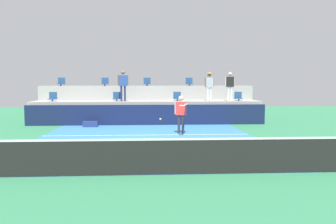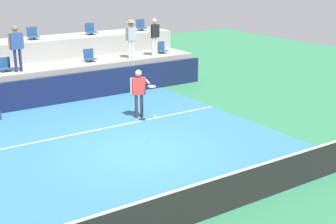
{
  "view_description": "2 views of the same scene",
  "coord_description": "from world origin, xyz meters",
  "px_view_note": "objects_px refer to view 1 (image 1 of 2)",
  "views": [
    {
      "loc": [
        0.09,
        -12.12,
        2.27
      ],
      "look_at": [
        0.75,
        -0.79,
        1.29
      ],
      "focal_mm": 35.76,
      "sensor_mm": 36.0,
      "label": 1
    },
    {
      "loc": [
        -6.22,
        -10.72,
        5.06
      ],
      "look_at": [
        0.64,
        -0.4,
        1.18
      ],
      "focal_mm": 49.76,
      "sensor_mm": 36.0,
      "label": 2
    }
  ],
  "objects_px": {
    "stadium_chair_upper_far_left": "(61,82)",
    "stadium_chair_upper_center": "(147,82)",
    "spectator_leaning_on_rail": "(123,83)",
    "equipment_bag": "(90,124)",
    "stadium_chair_lower_left": "(117,97)",
    "stadium_chair_lower_right": "(177,97)",
    "tennis_ball": "(160,119)",
    "spectator_in_white": "(230,84)",
    "stadium_chair_upper_left": "(105,82)",
    "stadium_chair_upper_far_right": "(231,82)",
    "spectator_with_hat": "(209,84)",
    "stadium_chair_lower_far_left": "(53,97)",
    "tennis_player": "(181,111)",
    "stadium_chair_upper_right": "(189,82)",
    "stadium_chair_lower_far_right": "(238,97)"
  },
  "relations": [
    {
      "from": "stadium_chair_upper_far_left",
      "to": "stadium_chair_upper_center",
      "type": "relative_size",
      "value": 1.0
    },
    {
      "from": "spectator_leaning_on_rail",
      "to": "equipment_bag",
      "type": "height_order",
      "value": "spectator_leaning_on_rail"
    },
    {
      "from": "stadium_chair_lower_left",
      "to": "stadium_chair_upper_center",
      "type": "relative_size",
      "value": 1.0
    },
    {
      "from": "stadium_chair_lower_right",
      "to": "spectator_leaning_on_rail",
      "type": "height_order",
      "value": "spectator_leaning_on_rail"
    },
    {
      "from": "stadium_chair_lower_right",
      "to": "stadium_chair_upper_far_left",
      "type": "bearing_deg",
      "value": 165.73
    },
    {
      "from": "stadium_chair_lower_left",
      "to": "equipment_bag",
      "type": "distance_m",
      "value": 2.62
    },
    {
      "from": "spectator_leaning_on_rail",
      "to": "stadium_chair_lower_left",
      "type": "bearing_deg",
      "value": 135.83
    },
    {
      "from": "tennis_ball",
      "to": "spectator_in_white",
      "type": "bearing_deg",
      "value": 57.97
    },
    {
      "from": "stadium_chair_upper_left",
      "to": "stadium_chair_upper_center",
      "type": "xyz_separation_m",
      "value": [
        2.63,
        0.0,
        0.0
      ]
    },
    {
      "from": "stadium_chair_lower_right",
      "to": "stadium_chair_upper_far_right",
      "type": "relative_size",
      "value": 1.0
    },
    {
      "from": "equipment_bag",
      "to": "stadium_chair_lower_right",
      "type": "bearing_deg",
      "value": 22.37
    },
    {
      "from": "spectator_with_hat",
      "to": "spectator_in_white",
      "type": "height_order",
      "value": "same"
    },
    {
      "from": "stadium_chair_upper_left",
      "to": "tennis_ball",
      "type": "bearing_deg",
      "value": -70.56
    },
    {
      "from": "stadium_chair_lower_far_left",
      "to": "tennis_player",
      "type": "xyz_separation_m",
      "value": [
        6.9,
        -4.5,
        -0.42
      ]
    },
    {
      "from": "stadium_chair_upper_right",
      "to": "spectator_leaning_on_rail",
      "type": "bearing_deg",
      "value": -151.44
    },
    {
      "from": "stadium_chair_lower_far_right",
      "to": "stadium_chair_upper_right",
      "type": "distance_m",
      "value": 3.35
    },
    {
      "from": "tennis_player",
      "to": "spectator_leaning_on_rail",
      "type": "bearing_deg",
      "value": 125.01
    },
    {
      "from": "stadium_chair_lower_far_right",
      "to": "equipment_bag",
      "type": "distance_m",
      "value": 8.62
    },
    {
      "from": "stadium_chair_upper_far_left",
      "to": "tennis_player",
      "type": "relative_size",
      "value": 0.3
    },
    {
      "from": "stadium_chair_upper_far_right",
      "to": "equipment_bag",
      "type": "relative_size",
      "value": 0.68
    },
    {
      "from": "stadium_chair_upper_far_right",
      "to": "spectator_in_white",
      "type": "xyz_separation_m",
      "value": [
        -0.61,
        -2.18,
        -0.07
      ]
    },
    {
      "from": "stadium_chair_upper_left",
      "to": "tennis_player",
      "type": "distance_m",
      "value": 7.66
    },
    {
      "from": "stadium_chair_lower_far_right",
      "to": "equipment_bag",
      "type": "height_order",
      "value": "stadium_chair_lower_far_right"
    },
    {
      "from": "stadium_chair_lower_left",
      "to": "tennis_player",
      "type": "height_order",
      "value": "stadium_chair_lower_left"
    },
    {
      "from": "stadium_chair_lower_far_right",
      "to": "stadium_chair_upper_far_left",
      "type": "relative_size",
      "value": 1.0
    },
    {
      "from": "stadium_chair_lower_far_right",
      "to": "stadium_chair_upper_far_right",
      "type": "distance_m",
      "value": 1.99
    },
    {
      "from": "stadium_chair_lower_right",
      "to": "stadium_chair_upper_right",
      "type": "bearing_deg",
      "value": 62.97
    },
    {
      "from": "stadium_chair_upper_far_left",
      "to": "equipment_bag",
      "type": "relative_size",
      "value": 0.68
    },
    {
      "from": "stadium_chair_lower_right",
      "to": "stadium_chair_upper_left",
      "type": "relative_size",
      "value": 1.0
    },
    {
      "from": "stadium_chair_upper_far_right",
      "to": "spectator_with_hat",
      "type": "relative_size",
      "value": 0.31
    },
    {
      "from": "stadium_chair_lower_right",
      "to": "tennis_player",
      "type": "relative_size",
      "value": 0.3
    },
    {
      "from": "stadium_chair_upper_far_left",
      "to": "stadium_chair_upper_right",
      "type": "xyz_separation_m",
      "value": [
        8.0,
        0.0,
        0.0
      ]
    },
    {
      "from": "tennis_ball",
      "to": "spectator_with_hat",
      "type": "bearing_deg",
      "value": 65.84
    },
    {
      "from": "stadium_chair_lower_left",
      "to": "tennis_player",
      "type": "bearing_deg",
      "value": -53.93
    },
    {
      "from": "spectator_leaning_on_rail",
      "to": "spectator_with_hat",
      "type": "distance_m",
      "value": 4.89
    },
    {
      "from": "stadium_chair_upper_left",
      "to": "spectator_leaning_on_rail",
      "type": "xyz_separation_m",
      "value": [
        1.29,
        -2.18,
        -0.01
      ]
    },
    {
      "from": "stadium_chair_upper_far_right",
      "to": "spectator_with_hat",
      "type": "xyz_separation_m",
      "value": [
        -1.81,
        -2.18,
        -0.06
      ]
    },
    {
      "from": "stadium_chair_upper_right",
      "to": "spectator_in_white",
      "type": "bearing_deg",
      "value": -46.44
    },
    {
      "from": "spectator_in_white",
      "to": "stadium_chair_upper_center",
      "type": "bearing_deg",
      "value": 155.3
    },
    {
      "from": "stadium_chair_upper_right",
      "to": "stadium_chair_lower_left",
      "type": "bearing_deg",
      "value": -157.79
    },
    {
      "from": "stadium_chair_lower_right",
      "to": "spectator_with_hat",
      "type": "relative_size",
      "value": 0.31
    },
    {
      "from": "stadium_chair_lower_far_left",
      "to": "spectator_in_white",
      "type": "relative_size",
      "value": 0.31
    },
    {
      "from": "stadium_chair_lower_far_right",
      "to": "stadium_chair_upper_far_right",
      "type": "relative_size",
      "value": 1.0
    },
    {
      "from": "stadium_chair_lower_right",
      "to": "equipment_bag",
      "type": "xyz_separation_m",
      "value": [
        -4.68,
        -1.93,
        -1.31
      ]
    },
    {
      "from": "tennis_ball",
      "to": "tennis_player",
      "type": "bearing_deg",
      "value": 68.95
    },
    {
      "from": "tennis_player",
      "to": "spectator_in_white",
      "type": "xyz_separation_m",
      "value": [
        3.21,
        4.11,
        1.19
      ]
    },
    {
      "from": "stadium_chair_upper_right",
      "to": "tennis_player",
      "type": "xyz_separation_m",
      "value": [
        -1.13,
        -6.3,
        -1.27
      ]
    },
    {
      "from": "stadium_chair_lower_far_right",
      "to": "spectator_leaning_on_rail",
      "type": "height_order",
      "value": "spectator_leaning_on_rail"
    },
    {
      "from": "stadium_chair_upper_center",
      "to": "tennis_ball",
      "type": "xyz_separation_m",
      "value": [
        0.52,
        -8.94,
        -1.36
      ]
    },
    {
      "from": "tennis_player",
      "to": "stadium_chair_upper_right",
      "type": "bearing_deg",
      "value": 79.81
    }
  ]
}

